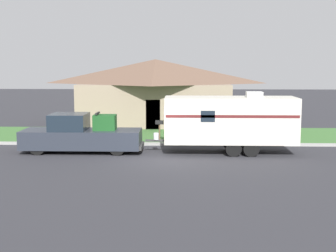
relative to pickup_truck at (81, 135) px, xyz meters
name	(u,v)px	position (x,y,z in m)	size (l,w,h in m)	color
ground_plane	(156,159)	(4.06, -1.59, -0.89)	(120.00, 120.00, 0.00)	#2D2D33
curb_strip	(160,144)	(4.06, 2.16, -0.82)	(80.00, 0.30, 0.14)	#999993
lawn_strip	(163,135)	(4.06, 5.81, -0.88)	(80.00, 7.00, 0.03)	#3D6B33
house_across_street	(156,91)	(3.27, 11.47, 1.65)	(11.92, 6.79, 4.91)	gray
pickup_truck	(81,135)	(0.00, 0.00, 0.00)	(6.30, 2.01, 2.10)	black
travel_trailer	(230,120)	(7.80, 0.00, 0.84)	(7.76, 2.22, 3.19)	black
mailbox	(159,125)	(3.98, 3.23, 0.10)	(0.48, 0.20, 1.29)	brown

